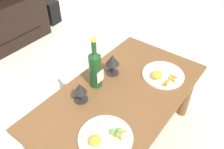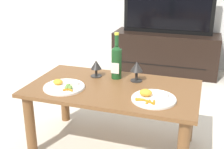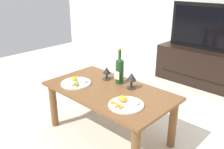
{
  "view_description": "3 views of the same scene",
  "coord_description": "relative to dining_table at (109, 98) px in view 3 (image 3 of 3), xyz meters",
  "views": [
    {
      "loc": [
        -0.84,
        -0.57,
        1.49
      ],
      "look_at": [
        0.01,
        0.07,
        0.58
      ],
      "focal_mm": 37.92,
      "sensor_mm": 36.0,
      "label": 1
    },
    {
      "loc": [
        0.57,
        -1.75,
        1.24
      ],
      "look_at": [
        -0.02,
        0.05,
        0.55
      ],
      "focal_mm": 46.83,
      "sensor_mm": 36.0,
      "label": 2
    },
    {
      "loc": [
        1.36,
        -1.4,
        1.38
      ],
      "look_at": [
        -0.04,
        0.09,
        0.58
      ],
      "focal_mm": 38.86,
      "sensor_mm": 36.0,
      "label": 3
    }
  ],
  "objects": [
    {
      "name": "dinner_plate_right",
      "position": [
        0.3,
        -0.12,
        0.1
      ],
      "size": [
        0.28,
        0.28,
        0.06
      ],
      "color": "white",
      "rests_on": "dining_table"
    },
    {
      "name": "goblet_right",
      "position": [
        0.13,
        0.16,
        0.19
      ],
      "size": [
        0.09,
        0.09,
        0.15
      ],
      "color": "black",
      "rests_on": "dining_table"
    },
    {
      "name": "ground_plane",
      "position": [
        0.0,
        0.0,
        -0.39
      ],
      "size": [
        6.4,
        6.4,
        0.0
      ],
      "primitive_type": "plane",
      "color": "beige"
    },
    {
      "name": "dinner_plate_left",
      "position": [
        -0.31,
        -0.12,
        0.1
      ],
      "size": [
        0.28,
        0.28,
        0.05
      ],
      "color": "white",
      "rests_on": "dining_table"
    },
    {
      "name": "tv_stand",
      "position": [
        0.1,
        1.78,
        -0.14
      ],
      "size": [
        1.27,
        0.44,
        0.5
      ],
      "color": "black",
      "rests_on": "ground_plane"
    },
    {
      "name": "tv_screen",
      "position": [
        0.1,
        1.77,
        0.42
      ],
      "size": [
        1.06,
        0.05,
        0.61
      ],
      "color": "black",
      "rests_on": "tv_stand"
    },
    {
      "name": "wine_bottle",
      "position": [
        -0.03,
        0.17,
        0.22
      ],
      "size": [
        0.08,
        0.08,
        0.34
      ],
      "color": "#19471E",
      "rests_on": "dining_table"
    },
    {
      "name": "dining_table",
      "position": [
        0.0,
        0.0,
        0.0
      ],
      "size": [
        1.16,
        0.65,
        0.47
      ],
      "color": "brown",
      "rests_on": "ground_plane"
    },
    {
      "name": "goblet_left",
      "position": [
        -0.18,
        0.16,
        0.17
      ],
      "size": [
        0.08,
        0.08,
        0.13
      ],
      "color": "black",
      "rests_on": "dining_table"
    }
  ]
}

